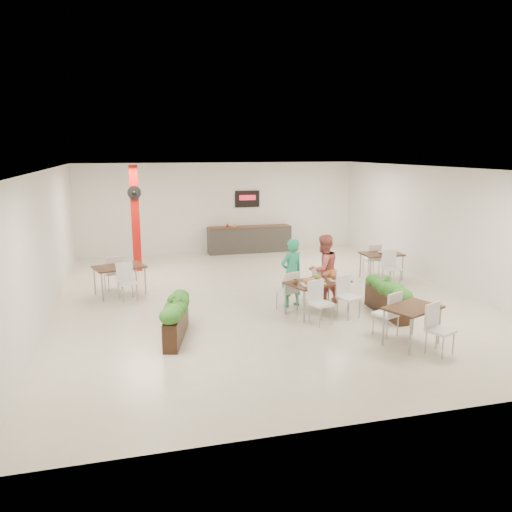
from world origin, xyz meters
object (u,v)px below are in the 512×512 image
at_px(main_table, 317,286).
at_px(red_column, 135,217).
at_px(diner_woman, 323,270).
at_px(service_counter, 249,239).
at_px(planter_left, 176,314).
at_px(side_table_a, 119,271).
at_px(planter_right, 387,294).
at_px(diner_man, 291,273).
at_px(side_table_c, 413,314).
at_px(side_table_b, 382,258).

bearing_deg(main_table, red_column, 125.99).
bearing_deg(diner_woman, service_counter, -106.62).
relative_size(planter_left, side_table_a, 1.02).
bearing_deg(diner_woman, planter_right, 115.26).
distance_m(diner_man, planter_left, 3.18).
height_order(diner_woman, planter_left, diner_woman).
xyz_separation_m(planter_left, side_table_c, (4.30, -1.45, 0.12)).
relative_size(side_table_b, side_table_c, 0.98).
bearing_deg(side_table_b, main_table, -140.05).
bearing_deg(side_table_a, planter_right, -46.50).
bearing_deg(red_column, side_table_b, -22.67).
xyz_separation_m(main_table, diner_woman, (0.41, 0.66, 0.21)).
xyz_separation_m(diner_man, planter_right, (1.88, -1.12, -0.33)).
relative_size(main_table, planter_right, 1.11).
bearing_deg(side_table_c, side_table_b, 44.61).
bearing_deg(main_table, diner_woman, 58.21).
height_order(red_column, side_table_c, red_column).
xyz_separation_m(service_counter, side_table_a, (-4.50, -4.45, 0.14)).
distance_m(red_column, service_counter, 4.56).
bearing_deg(red_column, side_table_c, -56.71).
bearing_deg(service_counter, planter_right, -80.21).
bearing_deg(diner_woman, planter_left, 2.26).
bearing_deg(service_counter, side_table_a, -135.30).
relative_size(red_column, planter_left, 1.87).
distance_m(diner_woman, side_table_c, 2.92).
bearing_deg(main_table, side_table_a, 148.26).
relative_size(red_column, side_table_b, 1.98).
bearing_deg(planter_right, diner_man, 149.21).
bearing_deg(main_table, planter_left, -167.20).
height_order(side_table_a, side_table_c, same).
xyz_separation_m(diner_man, planter_left, (-2.84, -1.39, -0.32)).
xyz_separation_m(diner_man, side_table_c, (1.46, -2.84, -0.20)).
relative_size(diner_woman, planter_right, 0.97).
relative_size(main_table, side_table_a, 1.15).
bearing_deg(side_table_a, planter_left, -90.42).
relative_size(red_column, side_table_a, 1.92).
bearing_deg(side_table_a, diner_woman, -41.23).
height_order(planter_right, side_table_c, side_table_c).
bearing_deg(main_table, diner_man, 120.82).
relative_size(diner_man, side_table_a, 0.98).
relative_size(red_column, main_table, 1.66).
relative_size(planter_right, side_table_a, 1.04).
xyz_separation_m(service_counter, side_table_c, (0.89, -9.31, 0.12)).
relative_size(service_counter, side_table_b, 1.85).
xyz_separation_m(red_column, diner_woman, (4.23, -4.60, -0.80)).
bearing_deg(main_table, planter_right, -17.25).
relative_size(service_counter, main_table, 1.56).
bearing_deg(side_table_a, main_table, -49.88).
height_order(diner_woman, side_table_a, diner_woman).
relative_size(main_table, diner_woman, 1.14).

